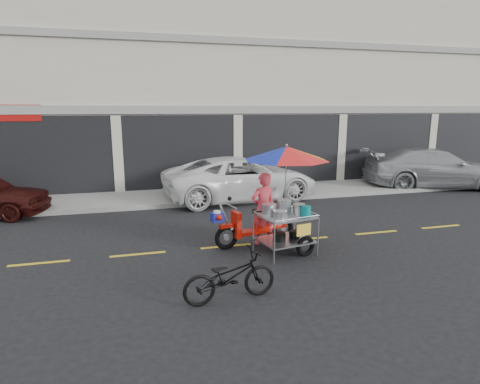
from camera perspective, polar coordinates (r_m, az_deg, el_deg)
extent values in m
plane|color=black|center=(10.07, 9.23, -6.64)|extent=(90.00, 90.00, 0.00)
cube|color=gray|center=(15.05, 0.64, 0.03)|extent=(45.00, 3.00, 0.15)
cube|color=beige|center=(19.60, -3.44, 14.32)|extent=(36.00, 8.00, 8.00)
cube|color=black|center=(15.76, -0.31, 5.64)|extent=(35.28, 0.06, 2.90)
cube|color=gray|center=(15.64, -0.30, 11.65)|extent=(36.00, 0.12, 0.30)
cube|color=gray|center=(15.83, -0.31, 20.73)|extent=(36.00, 0.12, 0.25)
cube|color=white|center=(26.75, 28.28, 14.90)|extent=(8.00, 7.00, 10.40)
cube|color=gold|center=(10.07, 9.23, -6.62)|extent=(42.00, 0.10, 0.01)
imported|color=white|center=(14.06, 0.09, 1.98)|extent=(5.63, 3.06, 1.50)
imported|color=#A7A9AD|center=(17.91, 25.78, 3.08)|extent=(5.83, 3.51, 1.58)
imported|color=black|center=(6.81, -1.46, -11.93)|extent=(1.67, 0.75, 0.85)
torus|color=black|center=(9.18, -1.95, -6.47)|extent=(0.58, 0.22, 0.57)
torus|color=black|center=(9.88, 6.08, -5.20)|extent=(0.58, 0.22, 0.57)
cylinder|color=#9EA0A5|center=(9.18, -1.95, -6.47)|extent=(0.15, 0.09, 0.14)
cylinder|color=#9EA0A5|center=(9.88, 6.08, -5.20)|extent=(0.15, 0.09, 0.14)
cube|color=red|center=(9.10, -1.96, -4.84)|extent=(0.34, 0.18, 0.08)
cylinder|color=#9EA0A5|center=(9.06, -1.97, -3.93)|extent=(0.37, 0.12, 0.81)
cube|color=red|center=(9.20, -0.53, -4.64)|extent=(0.19, 0.36, 0.60)
cube|color=red|center=(9.47, 1.95, -5.63)|extent=(0.85, 0.44, 0.08)
cube|color=red|center=(9.62, 4.34, -3.94)|extent=(0.79, 0.41, 0.40)
cube|color=black|center=(9.51, 3.84, -2.67)|extent=(0.69, 0.37, 0.10)
cylinder|color=#9EA0A5|center=(9.03, -1.28, -1.99)|extent=(0.14, 0.55, 0.04)
sphere|color=black|center=(9.21, -1.48, -0.95)|extent=(0.10, 0.10, 0.10)
cylinder|color=white|center=(9.17, -1.27, -5.17)|extent=(0.14, 0.14, 0.05)
cube|color=navy|center=(8.95, -3.27, -3.60)|extent=(0.30, 0.27, 0.20)
cylinder|color=white|center=(8.92, -3.27, -2.85)|extent=(0.19, 0.19, 0.05)
cone|color=red|center=(8.79, -2.83, -3.74)|extent=(0.22, 0.25, 0.18)
torus|color=black|center=(8.91, 9.28, -7.63)|extent=(0.47, 0.19, 0.46)
cylinder|color=#9EA0A5|center=(8.31, 4.89, -7.46)|extent=(0.04, 0.04, 0.86)
cylinder|color=#9EA0A5|center=(9.05, 1.89, -5.77)|extent=(0.04, 0.04, 0.86)
cylinder|color=#9EA0A5|center=(8.91, 11.03, -6.29)|extent=(0.04, 0.04, 0.86)
cylinder|color=#9EA0A5|center=(9.61, 7.74, -4.82)|extent=(0.04, 0.04, 0.86)
cube|color=#9EA0A5|center=(8.99, 6.41, -6.81)|extent=(1.27, 1.11, 0.03)
cube|color=#9EA0A5|center=(8.83, 6.49, -3.40)|extent=(1.27, 1.11, 0.04)
cylinder|color=#9EA0A5|center=(8.45, 8.17, -3.72)|extent=(1.09, 0.24, 0.02)
cylinder|color=#9EA0A5|center=(9.18, 4.96, -2.38)|extent=(1.09, 0.24, 0.02)
cylinder|color=#9EA0A5|center=(8.53, 3.37, -3.47)|extent=(0.20, 0.89, 0.02)
cylinder|color=#9EA0A5|center=(9.12, 9.43, -2.60)|extent=(0.20, 0.89, 0.02)
cylinder|color=#9EA0A5|center=(9.36, 4.90, -6.03)|extent=(0.19, 0.75, 0.04)
cylinder|color=#9EA0A5|center=(9.21, 4.95, -3.04)|extent=(0.19, 0.75, 0.04)
cube|color=yellow|center=(8.59, 9.07, -5.33)|extent=(0.35, 0.09, 0.25)
cylinder|color=#B7B7BC|center=(8.81, 4.14, -2.52)|extent=(0.38, 0.38, 0.22)
cylinder|color=#B7B7BC|center=(9.02, 6.29, -2.04)|extent=(0.38, 0.38, 0.27)
cylinder|color=#B7B7BC|center=(9.05, 8.37, -2.35)|extent=(0.31, 0.31, 0.18)
cylinder|color=#B7B7BC|center=(8.53, 5.74, -3.30)|extent=(0.35, 0.35, 0.14)
cylinder|color=#077775|center=(8.79, 9.33, -2.67)|extent=(0.26, 0.26, 0.22)
cylinder|color=black|center=(8.88, 5.60, -6.31)|extent=(0.33, 0.33, 0.18)
cylinder|color=black|center=(9.09, 7.76, -5.99)|extent=(0.28, 0.28, 0.16)
cylinder|color=#9EA0A5|center=(8.77, 6.52, 1.56)|extent=(0.03, 0.03, 1.51)
sphere|color=#9EA0A5|center=(8.67, 6.65, 6.61)|extent=(0.06, 0.06, 0.06)
imported|color=#E03D4B|center=(9.44, 3.32, -2.34)|extent=(0.69, 0.52, 1.71)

